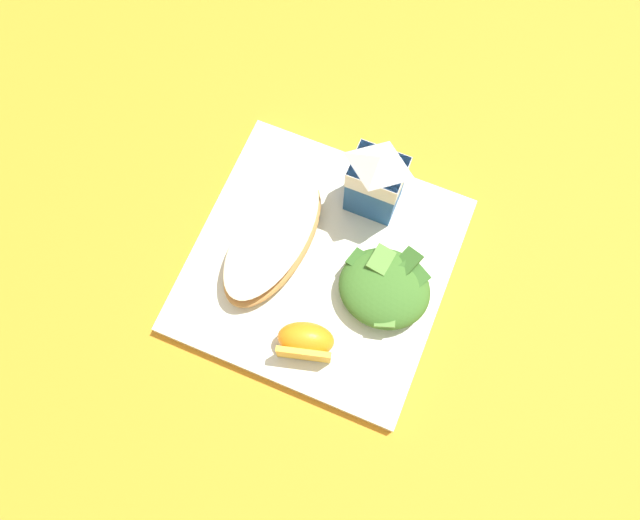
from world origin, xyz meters
name	(u,v)px	position (x,y,z in m)	size (l,w,h in m)	color
ground	(320,267)	(0.00, 0.00, 0.00)	(3.00, 3.00, 0.00)	orange
white_plate	(320,265)	(0.00, 0.00, 0.01)	(0.28, 0.28, 0.02)	white
cheesy_pizza_bread	(272,241)	(-0.06, 0.00, 0.03)	(0.10, 0.18, 0.04)	tan
green_salad_pile	(385,288)	(0.08, -0.01, 0.04)	(0.10, 0.10, 0.04)	#3D7028
milk_carton	(376,179)	(0.03, 0.09, 0.08)	(0.06, 0.05, 0.11)	#23569E
orange_wedge_front	(306,341)	(0.02, -0.09, 0.04)	(0.07, 0.05, 0.04)	orange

